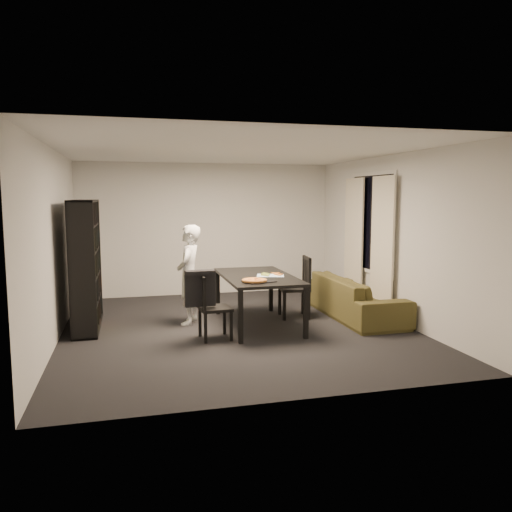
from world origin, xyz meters
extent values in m
cube|color=black|center=(0.00, 0.00, 0.00)|extent=(5.00, 5.50, 0.01)
cube|color=white|center=(0.00, 0.00, 2.60)|extent=(5.00, 5.50, 0.01)
cube|color=silver|center=(0.00, 2.75, 1.30)|extent=(5.00, 0.01, 2.60)
cube|color=silver|center=(0.00, -2.75, 1.30)|extent=(5.00, 0.01, 2.60)
cube|color=silver|center=(-2.50, 0.00, 1.30)|extent=(0.01, 5.50, 2.60)
cube|color=silver|center=(2.50, 0.00, 1.30)|extent=(0.01, 5.50, 2.60)
cube|color=black|center=(2.48, 0.60, 1.50)|extent=(0.02, 1.40, 1.60)
cube|color=white|center=(2.48, 0.60, 1.50)|extent=(0.03, 1.52, 1.72)
cube|color=beige|center=(2.40, 0.08, 1.15)|extent=(0.03, 0.70, 2.25)
cube|color=beige|center=(2.40, 1.12, 1.15)|extent=(0.03, 0.70, 2.25)
cube|color=black|center=(-2.16, 0.60, 0.95)|extent=(0.35, 1.50, 1.90)
cube|color=black|center=(0.34, 0.07, 0.75)|extent=(1.02, 1.84, 0.04)
cube|color=black|center=(-0.12, -0.79, 0.36)|extent=(0.06, 0.06, 0.73)
cube|color=black|center=(0.80, -0.79, 0.36)|extent=(0.06, 0.06, 0.73)
cube|color=black|center=(-0.12, 0.94, 0.36)|extent=(0.06, 0.06, 0.73)
cube|color=black|center=(0.80, 0.94, 0.36)|extent=(0.06, 0.06, 0.73)
cube|color=black|center=(-0.41, -0.48, 0.42)|extent=(0.44, 0.44, 0.04)
cube|color=black|center=(-0.60, -0.50, 0.67)|extent=(0.07, 0.42, 0.44)
cube|color=black|center=(-0.60, -0.50, 0.87)|extent=(0.06, 0.40, 0.05)
cube|color=black|center=(-0.22, -0.65, 0.20)|extent=(0.04, 0.04, 0.40)
cube|color=black|center=(-0.24, -0.29, 0.20)|extent=(0.04, 0.04, 0.40)
cube|color=black|center=(-0.57, -0.67, 0.20)|extent=(0.04, 0.04, 0.40)
cube|color=black|center=(-0.60, -0.32, 0.20)|extent=(0.04, 0.04, 0.40)
cube|color=black|center=(1.04, 0.42, 0.47)|extent=(0.51, 0.51, 0.04)
cube|color=black|center=(1.24, 0.40, 0.74)|extent=(0.09, 0.46, 0.49)
cube|color=black|center=(1.24, 0.40, 0.96)|extent=(0.08, 0.44, 0.05)
cube|color=black|center=(0.86, 0.64, 0.22)|extent=(0.04, 0.04, 0.45)
cube|color=black|center=(0.82, 0.24, 0.22)|extent=(0.04, 0.04, 0.45)
cube|color=black|center=(1.25, 0.59, 0.22)|extent=(0.04, 0.04, 0.45)
cube|color=black|center=(1.21, 0.20, 0.22)|extent=(0.04, 0.04, 0.45)
cube|color=black|center=(-0.61, -0.50, 0.69)|extent=(0.42, 0.11, 0.44)
cube|color=black|center=(-0.61, -0.50, 0.94)|extent=(0.40, 0.20, 0.05)
imported|color=silver|center=(-0.65, 0.43, 0.76)|extent=(0.54, 0.65, 1.52)
cube|color=black|center=(0.22, -0.46, 0.77)|extent=(0.47, 0.42, 0.01)
cylinder|color=#9D612D|center=(0.15, -0.48, 0.79)|extent=(0.35, 0.35, 0.02)
cylinder|color=gold|center=(0.15, -0.48, 0.80)|extent=(0.31, 0.31, 0.01)
cube|color=white|center=(0.52, -0.01, 0.77)|extent=(0.47, 0.40, 0.01)
imported|color=#3E3B19|center=(2.02, 0.22, 0.32)|extent=(0.87, 2.22, 0.65)
camera|label=1|loc=(-1.53, -7.11, 1.95)|focal=35.00mm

